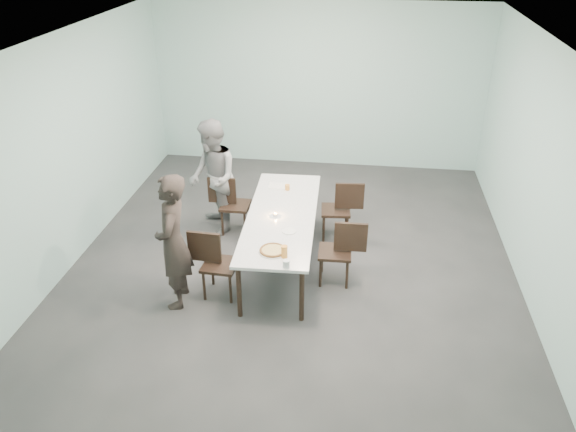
# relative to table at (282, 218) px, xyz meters

# --- Properties ---
(ground) EXTENTS (7.00, 7.00, 0.00)m
(ground) POSITION_rel_table_xyz_m (0.15, 0.10, -0.69)
(ground) COLOR #333335
(ground) RESTS_ON ground
(room_shell) EXTENTS (6.02, 7.02, 3.01)m
(room_shell) POSITION_rel_table_xyz_m (0.15, 0.10, 1.33)
(room_shell) COLOR #AAD6D2
(room_shell) RESTS_ON ground
(table) EXTENTS (0.99, 2.63, 0.75)m
(table) POSITION_rel_table_xyz_m (0.00, 0.00, 0.00)
(table) COLOR white
(table) RESTS_ON ground
(chair_near_left) EXTENTS (0.62, 0.44, 0.87)m
(chair_near_left) POSITION_rel_table_xyz_m (-0.73, -0.81, -0.19)
(chair_near_left) COLOR black
(chair_near_left) RESTS_ON ground
(chair_far_left) EXTENTS (0.61, 0.42, 0.87)m
(chair_far_left) POSITION_rel_table_xyz_m (-0.90, 0.78, -0.19)
(chair_far_left) COLOR black
(chair_far_left) RESTS_ON ground
(chair_near_right) EXTENTS (0.62, 0.43, 0.87)m
(chair_near_right) POSITION_rel_table_xyz_m (0.82, -0.33, -0.19)
(chair_near_right) COLOR black
(chair_near_right) RESTS_ON ground
(chair_far_right) EXTENTS (0.63, 0.45, 0.87)m
(chair_far_right) POSITION_rel_table_xyz_m (0.76, 0.83, -0.19)
(chair_far_right) COLOR black
(chair_far_right) RESTS_ON ground
(diner_near) EXTENTS (0.49, 0.68, 1.71)m
(diner_near) POSITION_rel_table_xyz_m (-1.14, -1.04, 0.16)
(diner_near) COLOR black
(diner_near) RESTS_ON ground
(diner_far) EXTENTS (0.96, 1.04, 1.73)m
(diner_far) POSITION_rel_table_xyz_m (-1.13, 0.78, 0.17)
(diner_far) COLOR gray
(diner_far) RESTS_ON ground
(pizza) EXTENTS (0.34, 0.34, 0.04)m
(pizza) POSITION_rel_table_xyz_m (0.03, -0.93, 0.08)
(pizza) COLOR white
(pizza) RESTS_ON table
(side_plate) EXTENTS (0.18, 0.18, 0.01)m
(side_plate) POSITION_rel_table_xyz_m (0.16, -0.43, 0.06)
(side_plate) COLOR white
(side_plate) RESTS_ON table
(beer_glass) EXTENTS (0.08, 0.08, 0.15)m
(beer_glass) POSITION_rel_table_xyz_m (0.18, -1.03, 0.13)
(beer_glass) COLOR orange
(beer_glass) RESTS_ON table
(water_tumbler) EXTENTS (0.08, 0.08, 0.09)m
(water_tumbler) POSITION_rel_table_xyz_m (0.23, -1.23, 0.10)
(water_tumbler) COLOR silver
(water_tumbler) RESTS_ON table
(tealight) EXTENTS (0.06, 0.06, 0.05)m
(tealight) POSITION_rel_table_xyz_m (-0.07, -0.06, 0.08)
(tealight) COLOR silver
(tealight) RESTS_ON table
(amber_tumbler) EXTENTS (0.07, 0.07, 0.08)m
(amber_tumbler) POSITION_rel_table_xyz_m (-0.03, 0.77, 0.10)
(amber_tumbler) COLOR orange
(amber_tumbler) RESTS_ON table
(menu) EXTENTS (0.31, 0.23, 0.01)m
(menu) POSITION_rel_table_xyz_m (-0.17, 0.88, 0.06)
(menu) COLOR silver
(menu) RESTS_ON table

